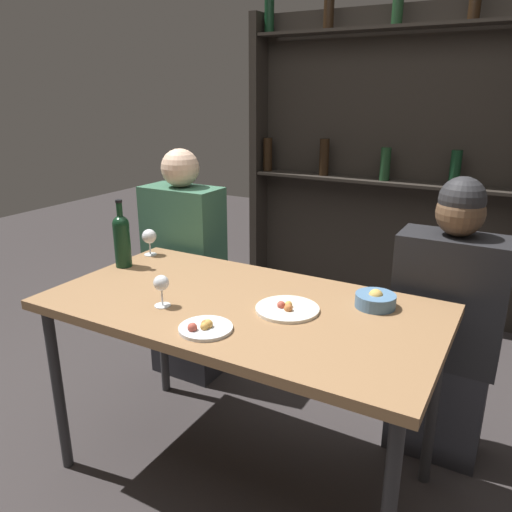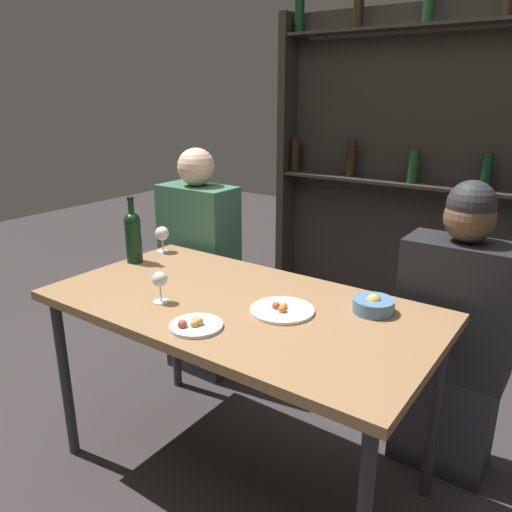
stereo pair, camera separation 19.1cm
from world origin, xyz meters
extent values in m
plane|color=#332D2D|center=(0.00, 0.00, 0.00)|extent=(10.00, 10.00, 0.00)
cube|color=olive|center=(0.00, 0.00, 0.76)|extent=(1.47, 0.78, 0.04)
cylinder|color=#2D2D30|center=(-0.68, -0.33, 0.37)|extent=(0.04, 0.04, 0.74)
cylinder|color=#2D2D30|center=(-0.68, 0.33, 0.37)|extent=(0.04, 0.04, 0.74)
cylinder|color=#2D2D30|center=(0.68, 0.33, 0.37)|extent=(0.04, 0.04, 0.74)
cube|color=#28231E|center=(0.00, 1.99, 1.03)|extent=(1.94, 0.02, 2.06)
cube|color=#28231E|center=(-0.97, 1.88, 1.03)|extent=(0.06, 0.18, 2.06)
cube|color=#28231E|center=(0.00, 1.88, 0.95)|extent=(1.86, 0.18, 0.02)
cylinder|color=black|center=(-0.89, 1.88, 1.08)|extent=(0.07, 0.07, 0.24)
cylinder|color=black|center=(-0.44, 1.89, 1.09)|extent=(0.07, 0.07, 0.26)
cylinder|color=#19381E|center=(0.00, 1.88, 1.07)|extent=(0.07, 0.07, 0.22)
cylinder|color=black|center=(0.44, 1.88, 1.07)|extent=(0.07, 0.07, 0.23)
cube|color=#28231E|center=(0.00, 1.88, 1.91)|extent=(1.86, 0.18, 0.02)
cylinder|color=black|center=(-0.89, 1.89, 2.04)|extent=(0.07, 0.07, 0.25)
cylinder|color=black|center=(-0.44, 1.87, 2.04)|extent=(0.07, 0.07, 0.24)
cylinder|color=#19381E|center=(0.00, 1.88, 2.04)|extent=(0.07, 0.07, 0.24)
cylinder|color=black|center=(-0.67, 0.09, 0.88)|extent=(0.07, 0.07, 0.20)
sphere|color=black|center=(-0.67, 0.09, 0.97)|extent=(0.07, 0.07, 0.07)
cylinder|color=black|center=(-0.67, 0.09, 1.02)|extent=(0.03, 0.03, 0.10)
cylinder|color=black|center=(-0.67, 0.09, 1.08)|extent=(0.03, 0.03, 0.01)
cylinder|color=silver|center=(-0.68, 0.28, 0.78)|extent=(0.06, 0.06, 0.00)
cylinder|color=silver|center=(-0.68, 0.28, 0.82)|extent=(0.01, 0.01, 0.07)
sphere|color=silver|center=(-0.68, 0.28, 0.87)|extent=(0.07, 0.07, 0.07)
cylinder|color=silver|center=(-0.23, -0.17, 0.78)|extent=(0.06, 0.06, 0.00)
cylinder|color=silver|center=(-0.23, -0.17, 0.82)|extent=(0.01, 0.01, 0.07)
sphere|color=silver|center=(-0.23, -0.17, 0.87)|extent=(0.06, 0.06, 0.06)
cylinder|color=silver|center=(0.18, 0.02, 0.78)|extent=(0.23, 0.23, 0.01)
sphere|color=#B74C3D|center=(0.16, 0.01, 0.80)|extent=(0.03, 0.03, 0.03)
sphere|color=#C67038|center=(0.20, 0.00, 0.80)|extent=(0.03, 0.03, 0.03)
sphere|color=gold|center=(0.18, 0.03, 0.80)|extent=(0.03, 0.03, 0.03)
cylinder|color=silver|center=(0.02, -0.25, 0.78)|extent=(0.18, 0.18, 0.01)
sphere|color=gold|center=(0.02, -0.25, 0.80)|extent=(0.03, 0.03, 0.03)
sphere|color=#C67038|center=(0.01, -0.25, 0.80)|extent=(0.03, 0.03, 0.03)
sphere|color=gold|center=(0.02, -0.27, 0.80)|extent=(0.03, 0.03, 0.03)
sphere|color=#B74C3D|center=(-0.01, -0.29, 0.80)|extent=(0.03, 0.03, 0.03)
cylinder|color=#4C7299|center=(0.45, 0.21, 0.80)|extent=(0.15, 0.15, 0.05)
sphere|color=gold|center=(0.45, 0.21, 0.82)|extent=(0.05, 0.05, 0.05)
cube|color=#26262B|center=(-0.69, 0.55, 0.23)|extent=(0.37, 0.22, 0.45)
cube|color=#38664C|center=(-0.69, 0.55, 0.76)|extent=(0.41, 0.22, 0.61)
sphere|color=beige|center=(-0.69, 0.55, 1.16)|extent=(0.19, 0.19, 0.19)
cube|color=#26262B|center=(0.66, 0.55, 0.23)|extent=(0.39, 0.22, 0.45)
cube|color=black|center=(0.66, 0.55, 0.72)|extent=(0.43, 0.22, 0.54)
sphere|color=brown|center=(0.66, 0.55, 1.09)|extent=(0.19, 0.19, 0.19)
sphere|color=#262628|center=(0.66, 0.55, 1.14)|extent=(0.18, 0.18, 0.18)
camera|label=1|loc=(0.89, -1.47, 1.53)|focal=35.00mm
camera|label=2|loc=(1.05, -1.36, 1.53)|focal=35.00mm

